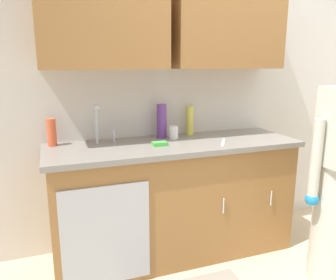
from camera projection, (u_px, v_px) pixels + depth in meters
The scene contains 10 objects.
kitchen_wall_with_uppers at pixel (207, 71), 2.89m from camera, with size 4.80×0.44×2.70m.
counter_cabinet at pixel (173, 201), 2.72m from camera, with size 1.90×0.62×0.90m.
countertop at pixel (174, 145), 2.61m from camera, with size 1.96×0.66×0.04m, color gray.
sink at pixel (106, 150), 2.44m from camera, with size 0.50×0.36×0.35m.
bottle_cleaner_spray at pixel (190, 120), 2.87m from camera, with size 0.06×0.06×0.25m, color #D8D14C.
bottle_water_tall at pixel (162, 121), 2.74m from camera, with size 0.08×0.08×0.28m, color #66388C.
bottle_soap at pixel (52, 132), 2.48m from camera, with size 0.07×0.07×0.21m, color #E05933.
cup_by_sink at pixel (174, 132), 2.73m from camera, with size 0.08×0.08×0.10m, color white.
knife_on_counter at pixel (223, 142), 2.60m from camera, with size 0.24×0.02×0.01m, color silver.
sponge at pixel (160, 144), 2.50m from camera, with size 0.11×0.07×0.03m, color #4CBF4C.
Camera 1 is at (-1.44, -1.67, 1.55)m, focal length 35.71 mm.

